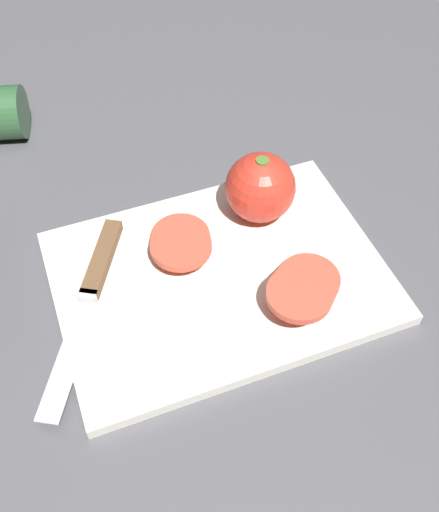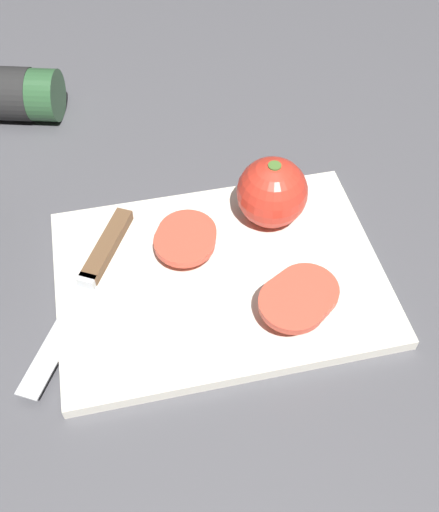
% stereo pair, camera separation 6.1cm
% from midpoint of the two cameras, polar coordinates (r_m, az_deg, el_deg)
% --- Properties ---
extents(ground_plane, '(3.00, 3.00, 0.00)m').
position_cam_midpoint_polar(ground_plane, '(0.67, -3.56, -3.96)').
color(ground_plane, '#4C4C51').
extents(cutting_board, '(0.36, 0.26, 0.01)m').
position_cam_midpoint_polar(cutting_board, '(0.68, 2.56, -2.14)').
color(cutting_board, silver).
rests_on(cutting_board, ground_plane).
extents(whole_tomato, '(0.08, 0.08, 0.08)m').
position_cam_midpoint_polar(whole_tomato, '(0.70, 7.51, 5.90)').
color(whole_tomato, red).
rests_on(whole_tomato, cutting_board).
extents(knife, '(0.14, 0.23, 0.01)m').
position_cam_midpoint_polar(knife, '(0.68, -9.02, -0.80)').
color(knife, silver).
rests_on(knife, cutting_board).
extents(tomato_slice_stack_near, '(0.08, 0.10, 0.03)m').
position_cam_midpoint_polar(tomato_slice_stack_near, '(0.69, -0.73, 1.64)').
color(tomato_slice_stack_near, '#DB4C38').
rests_on(tomato_slice_stack_near, cutting_board).
extents(tomato_slice_stack_far, '(0.10, 0.10, 0.03)m').
position_cam_midpoint_polar(tomato_slice_stack_far, '(0.64, 10.36, -4.00)').
color(tomato_slice_stack_far, '#DB4C38').
rests_on(tomato_slice_stack_far, cutting_board).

